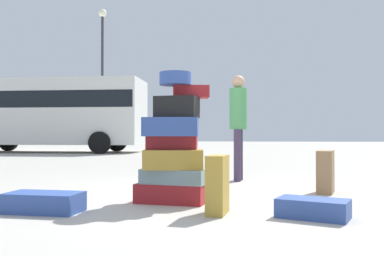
% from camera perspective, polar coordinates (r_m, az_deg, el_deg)
% --- Properties ---
extents(ground_plane, '(80.00, 80.00, 0.00)m').
position_cam_1_polar(ground_plane, '(5.18, 0.66, -9.64)').
color(ground_plane, '#ADA89E').
extents(suitcase_tower, '(0.87, 0.64, 1.52)m').
position_cam_1_polar(suitcase_tower, '(4.85, -2.41, -3.23)').
color(suitcase_tower, maroon).
rests_on(suitcase_tower, ground).
extents(suitcase_navy_white_trunk, '(0.78, 0.44, 0.20)m').
position_cam_1_polar(suitcase_navy_white_trunk, '(4.54, -19.64, -9.57)').
color(suitcase_navy_white_trunk, '#334F99').
rests_on(suitcase_navy_white_trunk, ground).
extents(suitcase_brown_foreground_near, '(0.31, 0.47, 0.57)m').
position_cam_1_polar(suitcase_brown_foreground_near, '(5.90, 17.81, -5.73)').
color(suitcase_brown_foreground_near, olive).
rests_on(suitcase_brown_foreground_near, ground).
extents(suitcase_navy_left_side, '(0.74, 0.58, 0.18)m').
position_cam_1_polar(suitcase_navy_left_side, '(4.16, 16.24, -10.52)').
color(suitcase_navy_left_side, '#334F99').
rests_on(suitcase_navy_left_side, ground).
extents(suitcase_tan_right_side, '(0.22, 0.40, 0.58)m').
position_cam_1_polar(suitcase_tan_right_side, '(4.17, 3.52, -7.74)').
color(suitcase_tan_right_side, '#B28C33').
rests_on(suitcase_tan_right_side, ground).
extents(person_bearded_onlooker, '(0.30, 0.34, 1.79)m').
position_cam_1_polar(person_bearded_onlooker, '(7.11, 6.36, 1.41)').
color(person_bearded_onlooker, '#3F334C').
rests_on(person_bearded_onlooker, ground).
extents(person_tourist_with_camera, '(0.30, 0.32, 1.71)m').
position_cam_1_polar(person_tourist_with_camera, '(10.57, -0.06, 0.35)').
color(person_tourist_with_camera, '#3F334C').
rests_on(person_tourist_with_camera, ground).
extents(parked_bus, '(8.23, 2.93, 3.15)m').
position_cam_1_polar(parked_bus, '(19.35, -18.81, 2.27)').
color(parked_bus, silver).
rests_on(parked_bus, ground).
extents(lamp_post, '(0.36, 0.36, 6.45)m').
position_cam_1_polar(lamp_post, '(19.46, -12.18, 9.19)').
color(lamp_post, '#333338').
rests_on(lamp_post, ground).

